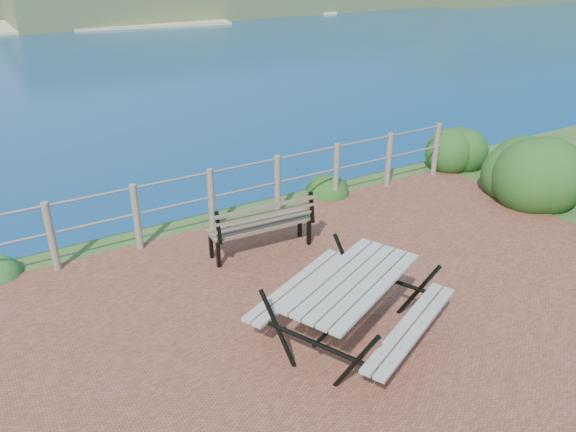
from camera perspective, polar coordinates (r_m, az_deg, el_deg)
name	(u,v)px	position (r m, az deg, el deg)	size (l,w,h in m)	color
ground	(338,352)	(6.31, 5.14, -13.64)	(10.00, 7.00, 0.12)	brown
safety_railing	(211,197)	(8.54, -7.81, 1.92)	(9.40, 0.10, 1.00)	#6B5B4C
picnic_table	(352,303)	(6.23, 6.51, -8.75)	(1.94, 1.44, 0.76)	gray
park_bench	(260,217)	(7.87, -2.81, -0.05)	(1.54, 0.48, 0.86)	brown
shrub_right_front	(532,197)	(10.76, 23.53, 1.76)	(1.53, 1.53, 2.17)	#164718
shrub_right_edge	(451,166)	(11.78, 16.25, 4.94)	(1.18, 1.18, 1.68)	#164718
shrub_lip_east	(333,190)	(10.21, 4.62, 2.69)	(0.83, 0.83, 0.59)	#164718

